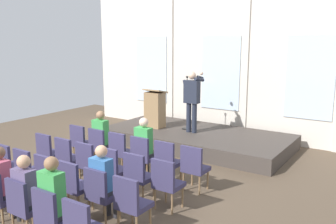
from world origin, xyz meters
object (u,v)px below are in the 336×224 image
chair_r0_c4 (167,160)px  chair_r2_c4 (101,192)px  audience_r3_c2 (3,181)px  chair_r2_c2 (50,176)px  chair_r2_c1 (28,169)px  chair_r2_c5 (131,201)px  chair_r0_c0 (81,141)px  audience_r0_c1 (102,136)px  audience_r3_c4 (55,198)px  chair_r1_c0 (48,151)px  chair_r1_c1 (68,156)px  chair_r0_c3 (143,154)px  audience_r3_c3 (28,191)px  chair_r2_c3 (74,183)px  audience_r2_c4 (104,179)px  speaker (192,97)px  chair_r1_c2 (89,161)px  chair_r3_c4 (52,215)px  audience_r0_c3 (145,144)px  chair_r0_c5 (194,166)px  chair_r0_c1 (100,145)px  mic_stand (187,118)px  chair_r1_c4 (138,174)px  chair_r1_c5 (166,181)px  chair_r1_c3 (112,167)px  chair_r0_c2 (121,150)px  chair_r2_c0 (8,163)px  chair_r3_c2 (0,194)px  lectern (155,109)px  chair_r3_c3 (24,204)px

chair_r0_c4 → chair_r2_c4: bearing=-90.0°
audience_r3_c2 → chair_r2_c2: bearing=90.0°
chair_r2_c1 → chair_r2_c5: 2.52m
chair_r0_c0 → audience_r0_c1: 0.67m
audience_r3_c2 → audience_r3_c4: 1.26m
chair_r1_c0 → chair_r1_c1: (0.63, 0.00, 0.00)m
chair_r0_c3 → audience_r3_c3: 2.82m
chair_r2_c3 → audience_r2_c4: 0.66m
speaker → chair_r1_c2: (-0.25, -3.71, -0.85)m
chair_r3_c4 → chair_r0_c4: bearing=90.0°
speaker → chair_r0_c4: (1.01, -2.74, -0.85)m
audience_r0_c3 → chair_r0_c5: (1.26, -0.08, -0.20)m
chair_r0_c3 → chair_r2_c4: (0.63, -1.93, 0.00)m
speaker → chair_r0_c1: bearing=-107.7°
audience_r2_c4 → chair_r2_c4: bearing=-90.0°
mic_stand → audience_r3_c4: (1.33, -5.81, 0.03)m
chair_r1_c4 → chair_r2_c1: same height
chair_r1_c5 → chair_r3_c4: (-0.63, -1.93, 0.00)m
chair_r1_c3 → audience_r2_c4: bearing=-54.4°
chair_r2_c3 → chair_r1_c5: bearing=37.4°
speaker → audience_r2_c4: 4.75m
chair_r1_c0 → chair_r0_c4: bearing=20.9°
chair_r1_c1 → audience_r2_c4: (1.89, -0.88, 0.19)m
chair_r0_c2 → chair_r0_c1: bearing=180.0°
chair_r2_c0 → chair_r2_c5: size_ratio=1.00×
chair_r1_c2 → audience_r3_c3: audience_r3_c3 is taller
chair_r2_c5 → chair_r0_c0: bearing=148.5°
chair_r1_c1 → chair_r1_c2: size_ratio=1.00×
chair_r2_c3 → chair_r0_c5: bearing=56.8°
chair_r2_c2 → chair_r0_c1: bearing=108.1°
chair_r3_c2 → chair_r2_c4: bearing=37.4°
audience_r0_c3 → chair_r2_c1: bearing=-122.1°
chair_r2_c3 → chair_r2_c5: size_ratio=1.00×
chair_r1_c5 → lectern: bearing=128.3°
chair_r0_c4 → chair_r2_c3: size_ratio=1.00×
chair_r0_c4 → audience_r3_c3: bearing=-102.6°
mic_stand → chair_r0_c5: (1.96, -3.00, -0.20)m
chair_r3_c4 → chair_r2_c5: bearing=56.8°
chair_r3_c2 → chair_r1_c2: bearing=90.0°
chair_r2_c5 → chair_r2_c2: bearing=180.0°
lectern → chair_r0_c5: 3.92m
chair_r1_c4 → audience_r2_c4: (-0.00, -0.88, 0.19)m
chair_r0_c3 → chair_r1_c3: bearing=-90.0°
audience_r0_c1 → chair_r1_c2: bearing=-58.9°
chair_r0_c2 → chair_r2_c1: same height
audience_r0_c3 → chair_r3_c3: (0.00, -2.97, -0.20)m
chair_r0_c5 → audience_r3_c2: audience_r3_c2 is taller
chair_r0_c2 → chair_r1_c5: 2.12m
chair_r1_c4 → audience_r3_c4: bearing=-90.0°
chair_r1_c0 → chair_r1_c3: 1.89m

